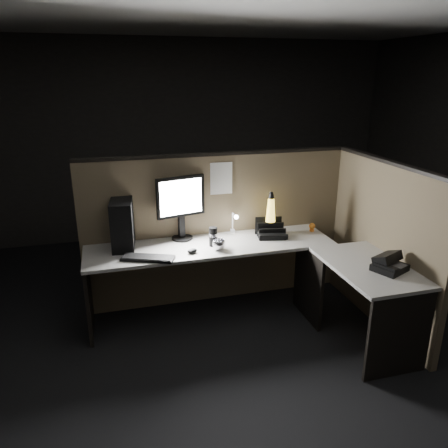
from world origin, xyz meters
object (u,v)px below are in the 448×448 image
object	(u,v)px
lava_lamp	(271,217)
desk_phone	(388,264)
monitor	(181,202)
pc_tower	(123,223)
keyboard	(148,258)

from	to	relation	value
lava_lamp	desk_phone	bearing A→B (deg)	-58.94
monitor	pc_tower	bearing A→B (deg)	172.78
pc_tower	keyboard	distance (m)	0.46
pc_tower	desk_phone	distance (m)	2.31
pc_tower	monitor	distance (m)	0.57
pc_tower	keyboard	size ratio (longest dim) A/B	0.99
pc_tower	monitor	bearing A→B (deg)	12.18
desk_phone	keyboard	bearing A→B (deg)	134.39
lava_lamp	desk_phone	xyz separation A→B (m)	(0.62, -1.03, -0.12)
keyboard	desk_phone	world-z (taller)	desk_phone
monitor	desk_phone	world-z (taller)	monitor
desk_phone	pc_tower	bearing A→B (deg)	127.57
monitor	keyboard	world-z (taller)	monitor
desk_phone	lava_lamp	bearing A→B (deg)	97.09
pc_tower	monitor	size ratio (longest dim) A/B	0.73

